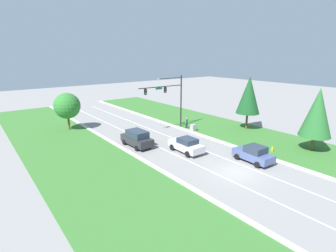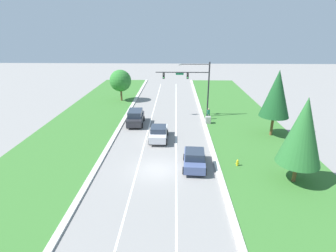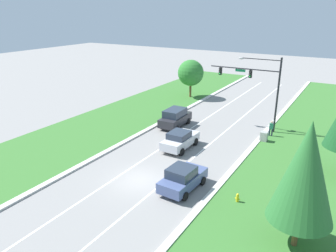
# 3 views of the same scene
# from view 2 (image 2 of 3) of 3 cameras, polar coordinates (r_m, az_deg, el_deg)

# --- Properties ---
(ground_plane) EXTENTS (160.00, 160.00, 0.00)m
(ground_plane) POSITION_cam_2_polar(r_m,az_deg,el_deg) (24.50, -2.47, -9.48)
(ground_plane) COLOR gray
(curb_strip_right) EXTENTS (0.50, 90.00, 0.15)m
(curb_strip_right) POSITION_cam_2_polar(r_m,az_deg,el_deg) (24.73, 10.88, -9.35)
(curb_strip_right) COLOR beige
(curb_strip_right) RESTS_ON ground_plane
(curb_strip_left) EXTENTS (0.50, 90.00, 0.15)m
(curb_strip_left) POSITION_cam_2_polar(r_m,az_deg,el_deg) (25.47, -15.41, -8.82)
(curb_strip_left) COLOR beige
(curb_strip_left) RESTS_ON ground_plane
(grass_verge_right) EXTENTS (10.00, 90.00, 0.08)m
(grass_verge_right) POSITION_cam_2_polar(r_m,az_deg,el_deg) (26.12, 22.46, -9.04)
(grass_verge_right) COLOR #38702D
(grass_verge_right) RESTS_ON ground_plane
(grass_verge_left) EXTENTS (10.00, 90.00, 0.08)m
(grass_verge_left) POSITION_cam_2_polar(r_m,az_deg,el_deg) (27.46, -26.05, -8.14)
(grass_verge_left) COLOR #38702D
(grass_verge_left) RESTS_ON ground_plane
(lane_stripe_inner_left) EXTENTS (0.14, 81.00, 0.01)m
(lane_stripe_inner_left) POSITION_cam_2_polar(r_m,az_deg,el_deg) (24.68, -6.70, -9.36)
(lane_stripe_inner_left) COLOR white
(lane_stripe_inner_left) RESTS_ON ground_plane
(lane_stripe_inner_right) EXTENTS (0.14, 81.00, 0.01)m
(lane_stripe_inner_right) POSITION_cam_2_polar(r_m,az_deg,el_deg) (24.44, 1.80, -9.53)
(lane_stripe_inner_right) COLOR white
(lane_stripe_inner_right) RESTS_ON ground_plane
(traffic_signal_mast) EXTENTS (7.60, 0.41, 7.94)m
(traffic_signal_mast) POSITION_cam_2_polar(r_m,az_deg,el_deg) (37.70, 5.58, 9.70)
(traffic_signal_mast) COLOR black
(traffic_signal_mast) RESTS_ON ground_plane
(slate_blue_sedan) EXTENTS (2.29, 4.29, 1.79)m
(slate_blue_sedan) POSITION_cam_2_polar(r_m,az_deg,el_deg) (24.57, 5.78, -7.14)
(slate_blue_sedan) COLOR #475684
(slate_blue_sedan) RESTS_ON ground_plane
(silver_sedan) EXTENTS (2.13, 4.52, 1.72)m
(silver_sedan) POSITION_cam_2_polar(r_m,az_deg,el_deg) (30.44, -2.04, -1.48)
(silver_sedan) COLOR silver
(silver_sedan) RESTS_ON ground_plane
(charcoal_suv) EXTENTS (2.27, 4.67, 2.01)m
(charcoal_suv) POSITION_cam_2_polar(r_m,az_deg,el_deg) (35.61, -7.09, 1.91)
(charcoal_suv) COLOR #28282D
(charcoal_suv) RESTS_ON ground_plane
(utility_cabinet) EXTENTS (0.70, 0.60, 1.03)m
(utility_cabinet) POSITION_cam_2_polar(r_m,az_deg,el_deg) (36.11, 8.70, 1.24)
(utility_cabinet) COLOR #9E9E99
(utility_cabinet) RESTS_ON ground_plane
(pedestrian) EXTENTS (0.40, 0.26, 1.69)m
(pedestrian) POSITION_cam_2_polar(r_m,az_deg,el_deg) (37.67, 8.78, 2.72)
(pedestrian) COLOR #232842
(pedestrian) RESTS_ON ground_plane
(fire_hydrant) EXTENTS (0.34, 0.20, 0.70)m
(fire_hydrant) POSITION_cam_2_polar(r_m,az_deg,el_deg) (25.71, 14.87, -7.81)
(fire_hydrant) COLOR gold
(fire_hydrant) RESTS_ON ground_plane
(conifer_near_right_tree) EXTENTS (3.48, 3.48, 7.39)m
(conifer_near_right_tree) POSITION_cam_2_polar(r_m,az_deg,el_deg) (23.23, 27.27, -1.06)
(conifer_near_right_tree) COLOR brown
(conifer_near_right_tree) RESTS_ON ground_plane
(oak_near_left_tree) EXTENTS (3.79, 3.79, 5.57)m
(oak_near_left_tree) POSITION_cam_2_polar(r_m,az_deg,el_deg) (47.51, -10.31, 9.68)
(oak_near_left_tree) COLOR brown
(oak_near_left_tree) RESTS_ON ground_plane
(conifer_far_right_tree) EXTENTS (3.41, 3.41, 7.94)m
(conifer_far_right_tree) POSITION_cam_2_polar(r_m,az_deg,el_deg) (32.82, 22.56, 6.50)
(conifer_far_right_tree) COLOR brown
(conifer_far_right_tree) RESTS_ON ground_plane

